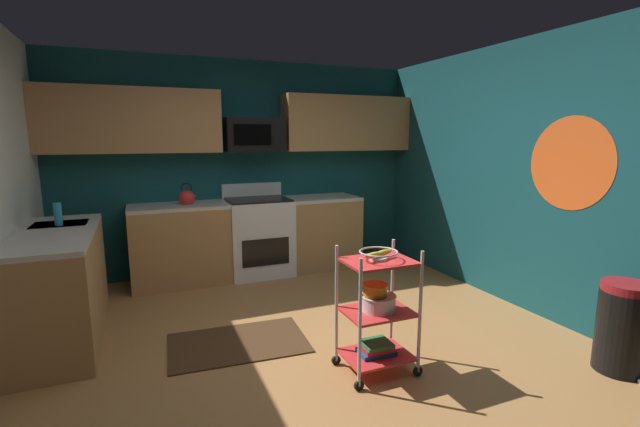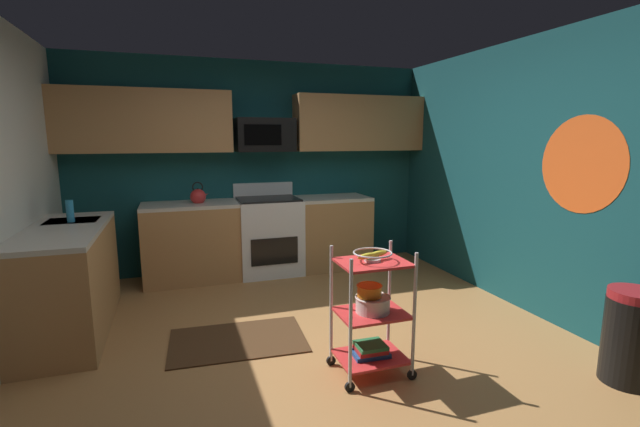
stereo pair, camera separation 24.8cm
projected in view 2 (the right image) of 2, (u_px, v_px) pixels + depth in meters
The scene contains 17 objects.
floor at pixel (314, 351), 3.51m from camera, with size 4.40×4.80×0.04m, color #A87542.
wall_back at pixel (255, 167), 5.55m from camera, with size 4.52×0.06×2.60m, color #14474C.
wall_right at pixel (546, 179), 3.99m from camera, with size 0.06×4.80×2.60m, color #14474C.
wall_flower_decal at pixel (582, 165), 3.60m from camera, with size 0.81×0.81×0.00m, color #E5591E.
counter_run at pixel (205, 249), 4.78m from camera, with size 3.58×2.21×0.92m.
oven_range at pixel (269, 235), 5.42m from camera, with size 0.76×0.65×1.10m.
upper_cabinets at pixel (256, 122), 5.27m from camera, with size 4.40×0.33×0.70m.
microwave at pixel (265, 135), 5.30m from camera, with size 0.70×0.39×0.40m.
rolling_cart at pixel (371, 313), 3.08m from camera, with size 0.54×0.39×0.91m.
fruit_bowl at pixel (373, 255), 3.00m from camera, with size 0.27×0.27×0.07m.
mixing_bowl_large at pixel (373, 304), 3.07m from camera, with size 0.25×0.25×0.11m.
mixing_bowl_small at pixel (369, 290), 3.05m from camera, with size 0.18×0.18×0.08m.
book_stack at pixel (371, 350), 3.13m from camera, with size 0.27×0.19×0.09m.
kettle at pixel (198, 196), 5.07m from camera, with size 0.21×0.18×0.26m.
dish_soap_bottle at pixel (70, 211), 3.91m from camera, with size 0.06×0.06×0.20m, color #2D8CBF.
trash_can at pixel (631, 337), 2.98m from camera, with size 0.34×0.42×0.66m.
floor_rug at pixel (238, 340), 3.63m from camera, with size 1.10×0.70×0.01m, color #472D19.
Camera 2 is at (-1.00, -3.11, 1.67)m, focal length 24.54 mm.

